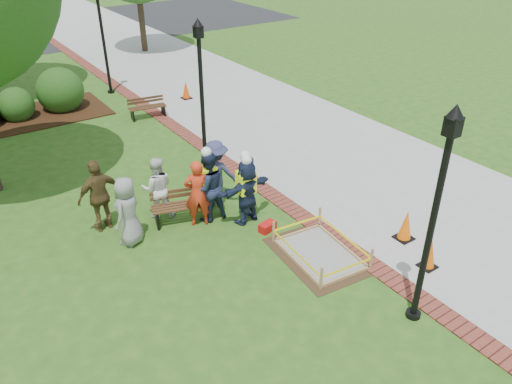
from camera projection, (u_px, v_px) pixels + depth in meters
ground at (268, 259)px, 11.07m from camera, size 100.00×100.00×0.00m
sidewalk at (225, 95)px, 20.66m from camera, size 6.00×60.00×0.02m
brick_edging at (152, 111)px, 19.05m from camera, size 0.50×60.00×0.03m
mulch_bed at (8, 121)px, 18.14m from camera, size 7.00×3.00×0.05m
parking_lot at (8, 35)px, 30.32m from camera, size 36.00×12.00×0.01m
wet_concrete_pad at (320, 246)px, 11.10m from camera, size 1.92×2.46×0.55m
bench_near at (183, 212)px, 12.30m from camera, size 1.55×0.90×0.80m
bench_far at (148, 112)px, 18.37m from camera, size 1.39×0.64×0.72m
cone_front at (430, 255)px, 10.66m from camera, size 0.36×0.36×0.71m
cone_back at (406, 226)px, 11.56m from camera, size 0.40×0.40×0.78m
cone_far at (186, 90)px, 20.11m from camera, size 0.38×0.38×0.75m
toolbox at (267, 227)px, 12.00m from camera, size 0.47×0.33×0.21m
lamp_near at (436, 206)px, 8.31m from camera, size 0.28×0.28×4.26m
lamp_mid at (201, 84)px, 14.01m from camera, size 0.28×0.28×4.26m
lamp_far at (102, 32)px, 19.72m from camera, size 0.28×0.28×4.26m
shrub_c at (20, 119)px, 18.35m from camera, size 1.29×1.29×1.29m
shrub_d at (64, 109)px, 19.24m from camera, size 1.74×1.74×1.74m
casual_person_a at (128, 211)px, 11.25m from camera, size 0.63×0.60×1.67m
casual_person_b at (198, 193)px, 11.90m from camera, size 0.65×0.55×1.71m
casual_person_c at (157, 188)px, 12.23m from camera, size 0.61×0.51×1.61m
casual_person_d at (100, 196)px, 11.70m from camera, size 0.62×0.44×1.82m
casual_person_e at (216, 174)px, 12.68m from camera, size 0.68×0.63×1.79m
hivis_worker_a at (247, 189)px, 11.99m from camera, size 0.55×0.37×1.80m
hivis_worker_b at (245, 186)px, 12.05m from camera, size 0.64×0.64×1.87m
hivis_worker_c at (208, 185)px, 12.05m from camera, size 0.58×0.38×1.96m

